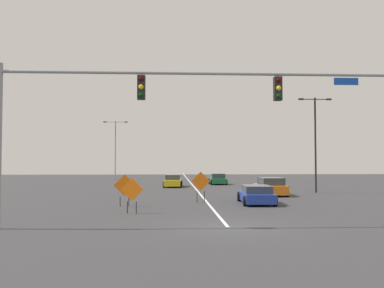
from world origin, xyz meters
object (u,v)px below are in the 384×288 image
object	(u,v)px
traffic_signal_assembly	(150,99)
car_yellow_distant	(173,181)
street_lamp_near_right	(115,145)
street_lamp_far_right	(315,137)
car_orange_far	(271,187)
construction_sign_median_far	(125,186)
construction_sign_median_near	(201,183)
construction_sign_left_lane	(132,191)
car_green_passing	(218,179)
car_blue_mid	(256,195)

from	to	relation	value
traffic_signal_assembly	car_yellow_distant	bearing A→B (deg)	87.65
street_lamp_near_right	street_lamp_far_right	bearing A→B (deg)	-50.11
car_orange_far	construction_sign_median_far	bearing A→B (deg)	-145.51
construction_sign_median_near	car_orange_far	size ratio (longest dim) A/B	0.48
street_lamp_far_right	car_yellow_distant	xyz separation A→B (m)	(-12.71, 8.80, -4.36)
car_yellow_distant	construction_sign_left_lane	bearing A→B (deg)	-95.88
traffic_signal_assembly	street_lamp_far_right	world-z (taller)	street_lamp_far_right
construction_sign_left_lane	car_orange_far	size ratio (longest dim) A/B	0.45
street_lamp_near_right	construction_sign_median_near	world-z (taller)	street_lamp_near_right
car_yellow_distant	car_green_passing	distance (m)	6.78
car_green_passing	car_yellow_distant	bearing A→B (deg)	-142.22
traffic_signal_assembly	street_lamp_far_right	size ratio (longest dim) A/B	2.12
street_lamp_far_right	construction_sign_median_far	bearing A→B (deg)	-147.26
street_lamp_far_right	street_lamp_near_right	world-z (taller)	street_lamp_near_right
construction_sign_left_lane	car_yellow_distant	world-z (taller)	construction_sign_left_lane
street_lamp_far_right	car_blue_mid	xyz separation A→B (m)	(-7.24, -9.00, -4.38)
street_lamp_near_right	construction_sign_left_lane	bearing A→B (deg)	-80.99
street_lamp_far_right	car_blue_mid	bearing A→B (deg)	-128.81
traffic_signal_assembly	car_blue_mid	world-z (taller)	traffic_signal_assembly
traffic_signal_assembly	car_green_passing	bearing A→B (deg)	78.36
street_lamp_far_right	street_lamp_near_right	xyz separation A→B (m)	(-21.23, 25.40, 0.15)
street_lamp_far_right	traffic_signal_assembly	bearing A→B (deg)	-126.79
street_lamp_far_right	car_orange_far	bearing A→B (deg)	-151.65
street_lamp_near_right	car_orange_far	world-z (taller)	street_lamp_near_right
street_lamp_far_right	street_lamp_near_right	bearing A→B (deg)	129.89
street_lamp_far_right	car_orange_far	xyz separation A→B (m)	(-4.71, -2.54, -4.28)
street_lamp_far_right	car_yellow_distant	size ratio (longest dim) A/B	1.83
construction_sign_median_near	car_green_passing	distance (m)	21.29
street_lamp_far_right	construction_sign_median_near	distance (m)	14.00
construction_sign_median_far	traffic_signal_assembly	bearing A→B (deg)	-76.55
construction_sign_median_near	car_orange_far	xyz separation A→B (m)	(6.17, 5.49, -0.65)
street_lamp_far_right	construction_sign_median_near	bearing A→B (deg)	-143.57
street_lamp_far_right	car_blue_mid	size ratio (longest dim) A/B	1.86
car_green_passing	car_orange_far	bearing A→B (deg)	-80.32
construction_sign_left_lane	street_lamp_near_right	bearing A→B (deg)	99.01
car_blue_mid	car_orange_far	xyz separation A→B (m)	(2.53, 6.46, 0.10)
traffic_signal_assembly	construction_sign_left_lane	size ratio (longest dim) A/B	9.27
car_yellow_distant	car_blue_mid	xyz separation A→B (m)	(5.47, -17.80, -0.02)
street_lamp_near_right	traffic_signal_assembly	bearing A→B (deg)	-80.44
car_orange_far	traffic_signal_assembly	bearing A→B (deg)	-119.75
car_green_passing	street_lamp_far_right	bearing A→B (deg)	-60.41
street_lamp_far_right	car_green_passing	size ratio (longest dim) A/B	2.22
street_lamp_far_right	car_blue_mid	distance (m)	12.35
car_yellow_distant	car_orange_far	world-z (taller)	car_orange_far
traffic_signal_assembly	street_lamp_far_right	xyz separation A→B (m)	(13.83, 18.50, -0.55)
construction_sign_left_lane	car_green_passing	size ratio (longest dim) A/B	0.51
construction_sign_median_far	construction_sign_median_near	world-z (taller)	construction_sign_median_near
street_lamp_far_right	construction_sign_median_near	world-z (taller)	street_lamp_far_right
traffic_signal_assembly	car_orange_far	bearing A→B (deg)	60.25
street_lamp_near_right	construction_sign_median_far	world-z (taller)	street_lamp_near_right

